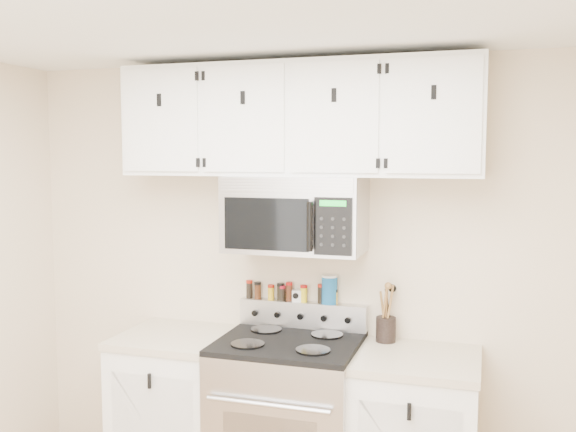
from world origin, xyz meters
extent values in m
cube|color=beige|center=(0.00, 1.75, 1.25)|extent=(3.50, 0.01, 2.50)
cube|color=#B7B7BA|center=(0.00, 1.43, 0.46)|extent=(0.76, 0.65, 0.92)
cube|color=black|center=(0.00, 1.43, 0.94)|extent=(0.76, 0.65, 0.03)
cube|color=#B7B7BA|center=(0.00, 1.71, 1.03)|extent=(0.76, 0.08, 0.15)
cylinder|color=black|center=(-0.18, 1.28, 0.96)|extent=(0.18, 0.18, 0.01)
cylinder|color=black|center=(0.18, 1.28, 0.96)|extent=(0.18, 0.18, 0.01)
cylinder|color=black|center=(-0.18, 1.57, 0.96)|extent=(0.18, 0.18, 0.01)
cylinder|color=black|center=(0.18, 1.57, 0.96)|extent=(0.18, 0.18, 0.01)
cube|color=white|center=(-0.69, 1.45, 0.44)|extent=(0.62, 0.60, 0.88)
cube|color=#B7AA8C|center=(-0.69, 1.45, 0.90)|extent=(0.64, 0.62, 0.04)
cube|color=#B7AA8C|center=(0.69, 1.45, 0.90)|extent=(0.64, 0.62, 0.04)
cube|color=#9E9EA3|center=(0.00, 1.56, 1.63)|extent=(0.76, 0.38, 0.42)
cube|color=#B7B7BA|center=(0.00, 1.36, 1.80)|extent=(0.73, 0.01, 0.08)
cube|color=black|center=(-0.10, 1.36, 1.59)|extent=(0.47, 0.01, 0.28)
cube|color=black|center=(0.26, 1.36, 1.59)|extent=(0.20, 0.01, 0.30)
cylinder|color=black|center=(0.15, 1.33, 1.59)|extent=(0.03, 0.03, 0.26)
cube|color=white|center=(0.00, 1.58, 2.15)|extent=(2.00, 0.33, 0.62)
cube|color=white|center=(-0.75, 1.41, 2.15)|extent=(0.46, 0.01, 0.57)
cube|color=black|center=(-0.75, 1.41, 2.26)|extent=(0.02, 0.01, 0.07)
cube|color=white|center=(-0.25, 1.41, 2.15)|extent=(0.46, 0.01, 0.57)
cube|color=black|center=(-0.25, 1.41, 2.26)|extent=(0.03, 0.01, 0.07)
cube|color=white|center=(0.25, 1.41, 2.15)|extent=(0.46, 0.01, 0.57)
cube|color=black|center=(0.25, 1.41, 2.26)|extent=(0.03, 0.01, 0.07)
cube|color=white|center=(0.75, 1.41, 2.15)|extent=(0.46, 0.01, 0.57)
cube|color=black|center=(0.75, 1.41, 2.26)|extent=(0.02, 0.01, 0.07)
cylinder|color=black|center=(0.50, 1.66, 0.99)|extent=(0.11, 0.11, 0.14)
cylinder|color=brown|center=(0.50, 1.66, 1.10)|extent=(0.01, 0.01, 0.26)
cylinder|color=brown|center=(0.51, 1.65, 1.10)|extent=(0.01, 0.01, 0.28)
cylinder|color=brown|center=(0.48, 1.67, 1.09)|extent=(0.01, 0.01, 0.24)
cylinder|color=black|center=(0.50, 1.68, 1.09)|extent=(0.01, 0.01, 0.25)
cylinder|color=brown|center=(0.49, 1.64, 1.10)|extent=(0.01, 0.01, 0.27)
cube|color=white|center=(-0.04, 1.71, 1.13)|extent=(0.07, 0.06, 0.07)
cylinder|color=#165C9C|center=(0.16, 1.71, 1.18)|extent=(0.09, 0.09, 0.16)
cylinder|color=white|center=(0.16, 1.71, 1.26)|extent=(0.09, 0.09, 0.01)
cylinder|color=black|center=(-0.33, 1.71, 1.15)|extent=(0.04, 0.04, 0.09)
cylinder|color=#9A1B0B|center=(-0.33, 1.71, 1.20)|extent=(0.04, 0.04, 0.02)
cylinder|color=#432210|center=(-0.28, 1.71, 1.14)|extent=(0.04, 0.04, 0.08)
cylinder|color=black|center=(-0.28, 1.71, 1.19)|extent=(0.04, 0.04, 0.02)
cylinder|color=gold|center=(-0.20, 1.71, 1.14)|extent=(0.04, 0.04, 0.07)
cylinder|color=#9C1A0C|center=(-0.20, 1.71, 1.18)|extent=(0.04, 0.04, 0.02)
cylinder|color=black|center=(-0.14, 1.71, 1.14)|extent=(0.04, 0.04, 0.09)
cylinder|color=black|center=(-0.14, 1.71, 1.19)|extent=(0.04, 0.04, 0.02)
cylinder|color=black|center=(-0.13, 1.71, 1.14)|extent=(0.04, 0.04, 0.07)
cylinder|color=#AE0D1E|center=(-0.13, 1.71, 1.18)|extent=(0.04, 0.04, 0.02)
cylinder|color=#441F10|center=(-0.08, 1.71, 1.15)|extent=(0.04, 0.04, 0.10)
cylinder|color=#A90D0D|center=(-0.08, 1.71, 1.20)|extent=(0.04, 0.04, 0.02)
cylinder|color=yellow|center=(0.01, 1.71, 1.14)|extent=(0.04, 0.04, 0.08)
cylinder|color=#A10E0C|center=(0.01, 1.71, 1.19)|extent=(0.04, 0.04, 0.02)
cylinder|color=black|center=(0.11, 1.71, 1.15)|extent=(0.04, 0.04, 0.10)
cylinder|color=#9E1A0C|center=(0.11, 1.71, 1.20)|extent=(0.04, 0.04, 0.02)
cylinder|color=#3D210E|center=(0.17, 1.71, 1.15)|extent=(0.04, 0.04, 0.10)
cylinder|color=black|center=(0.17, 1.71, 1.20)|extent=(0.04, 0.04, 0.02)
cylinder|color=yellow|center=(0.19, 1.71, 1.13)|extent=(0.04, 0.04, 0.07)
cylinder|color=black|center=(0.19, 1.71, 1.18)|extent=(0.04, 0.04, 0.02)
camera|label=1|loc=(1.01, -1.83, 1.96)|focal=40.00mm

